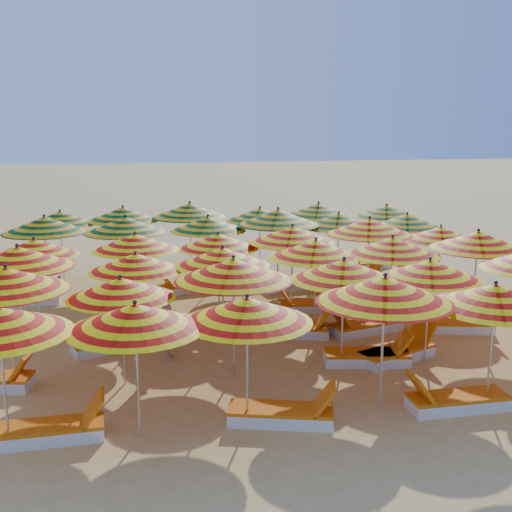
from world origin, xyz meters
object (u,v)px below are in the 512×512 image
Objects in this scene: umbrella_6 at (6,280)px; lounger_9 at (364,326)px; umbrella_26 at (208,224)px; beachgoer_a at (168,326)px; umbrella_24 at (44,225)px; umbrella_29 at (407,221)px; umbrella_20 at (218,241)px; lounger_10 at (457,325)px; umbrella_27 at (278,217)px; umbrella_22 at (369,227)px; umbrella_35 at (386,211)px; umbrella_8 at (233,270)px; umbrella_16 at (392,246)px; umbrella_31 at (123,214)px; lounger_5 at (369,357)px; umbrella_3 at (385,290)px; umbrella_14 at (223,257)px; lounger_15 at (296,284)px; umbrella_28 at (339,220)px; lounger_13 at (29,298)px; umbrella_10 at (430,270)px; lounger_12 at (343,298)px; umbrella_18 at (34,248)px; lounger_8 at (294,329)px; umbrella_33 at (260,214)px; lounger_2 at (455,401)px; umbrella_13 at (136,262)px; lounger_17 at (388,281)px; umbrella_19 at (135,242)px; lounger_19 at (365,265)px; umbrella_34 at (319,210)px; lounger_7 at (115,342)px; umbrella_25 at (125,225)px; umbrella_30 at (60,218)px; umbrella_1 at (135,317)px; umbrella_2 at (247,310)px; umbrella_23 at (441,234)px; umbrella_32 at (190,210)px; umbrella_12 at (18,257)px; lounger_1 at (284,414)px; lounger_16 at (354,280)px; lounger_0 at (51,430)px; umbrella_9 at (344,270)px; umbrella_4 at (495,296)px.

lounger_9 is at bearing 13.91° from umbrella_6.
beachgoer_a is at bearing -105.87° from umbrella_26.
beachgoer_a is (2.97, -4.95, -1.40)m from umbrella_24.
umbrella_24 is at bearing 178.73° from umbrella_29.
umbrella_20 is 3.49m from beachgoer_a.
umbrella_27 is at bearing 142.61° from lounger_10.
umbrella_22 reaches higher than umbrella_35.
umbrella_8 reaches higher than umbrella_16.
lounger_5 is (4.91, -8.11, -1.89)m from umbrella_31.
umbrella_29 is (3.85, 7.83, -0.18)m from umbrella_3.
umbrella_14 reaches higher than lounger_15.
umbrella_20 is 1.03× the size of umbrella_29.
umbrella_28 is 1.40× the size of lounger_5.
lounger_13 is at bearing 171.35° from lounger_10.
umbrella_10 is at bearing -90.91° from lounger_15.
umbrella_14 reaches higher than lounger_12.
umbrella_18 is 1.29× the size of lounger_8.
umbrella_14 is 0.94× the size of umbrella_33.
lounger_2 is (3.23, -6.28, -1.72)m from umbrella_20.
umbrella_13 reaches higher than lounger_17.
umbrella_19 is 8.09m from umbrella_29.
lounger_12 is 5.85m from beachgoer_a.
lounger_15 is at bearing 38.33° from umbrella_20.
lounger_10 is 1.00× the size of lounger_19.
lounger_7 is (-6.28, -6.03, -1.89)m from umbrella_34.
umbrella_28 is at bearing 14.70° from umbrella_18.
umbrella_30 is (-1.94, 2.36, -0.11)m from umbrella_25.
umbrella_30 is at bearing 151.69° from lounger_8.
umbrella_1 is 8.73m from lounger_13.
umbrella_23 is at bearing 43.93° from umbrella_2.
umbrella_28 is at bearing 34.45° from umbrella_13.
umbrella_32 is at bearing 23.69° from umbrella_24.
umbrella_28 reaches higher than lounger_8.
umbrella_3 is at bearing -123.74° from umbrella_23.
lounger_15 is (4.60, 8.26, -1.80)m from umbrella_1.
umbrella_14 is 0.96× the size of umbrella_18.
lounger_15 is at bearing -17.04° from umbrella_30.
umbrella_2 is 11.82m from umbrella_35.
beachgoer_a is at bearing -42.77° from umbrella_18.
umbrella_28 is (0.04, 5.97, 0.08)m from umbrella_10.
lounger_1 is (4.63, -3.91, -1.97)m from umbrella_12.
lounger_12 is at bearing 94.09° from umbrella_10.
umbrella_2 is 1.10× the size of umbrella_6.
umbrella_23 is 0.88× the size of umbrella_27.
umbrella_29 is at bearing -19.63° from lounger_16.
lounger_9 is at bearing -124.43° from umbrella_29.
umbrella_31 is 10.40m from lounger_0.
umbrella_24 is at bearing 152.79° from umbrella_16.
umbrella_4 is at bearing -49.70° from umbrella_9.
lounger_15 is at bearing 94.00° from lounger_8.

